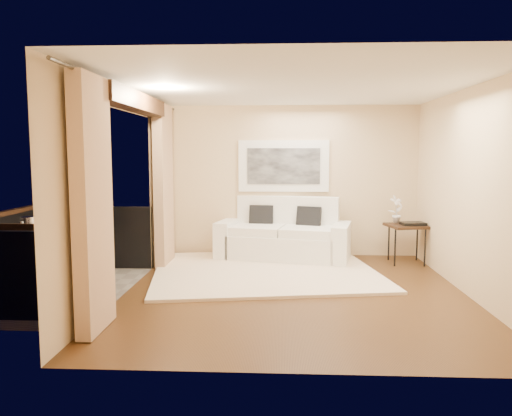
# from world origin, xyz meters

# --- Properties ---
(floor) EXTENTS (5.00, 5.00, 0.00)m
(floor) POSITION_xyz_m (0.00, 0.00, 0.00)
(floor) COLOR #503117
(floor) RESTS_ON ground
(room_shell) EXTENTS (5.00, 6.40, 5.00)m
(room_shell) POSITION_xyz_m (-2.13, 0.00, 2.52)
(room_shell) COLOR white
(room_shell) RESTS_ON ground
(balcony) EXTENTS (1.81, 2.60, 1.17)m
(balcony) POSITION_xyz_m (-3.31, 0.00, 0.18)
(balcony) COLOR #605B56
(balcony) RESTS_ON ground
(curtains) EXTENTS (0.16, 4.80, 2.64)m
(curtains) POSITION_xyz_m (-2.11, 0.00, 1.34)
(curtains) COLOR tan
(curtains) RESTS_ON ground
(artwork) EXTENTS (1.62, 0.07, 0.92)m
(artwork) POSITION_xyz_m (-0.14, 2.46, 1.62)
(artwork) COLOR white
(artwork) RESTS_ON room_shell
(rug) EXTENTS (3.81, 3.45, 0.04)m
(rug) POSITION_xyz_m (-0.43, 1.10, 0.02)
(rug) COLOR #FFE9CD
(rug) RESTS_ON floor
(sofa) EXTENTS (2.40, 1.41, 1.08)m
(sofa) POSITION_xyz_m (-0.12, 2.10, 0.38)
(sofa) COLOR white
(sofa) RESTS_ON floor
(side_table) EXTENTS (0.72, 0.72, 0.66)m
(side_table) POSITION_xyz_m (1.93, 1.86, 0.60)
(side_table) COLOR #311C10
(side_table) RESTS_ON floor
(tray) EXTENTS (0.41, 0.32, 0.05)m
(tray) POSITION_xyz_m (2.01, 1.80, 0.68)
(tray) COLOR black
(tray) RESTS_ON side_table
(orchid) EXTENTS (0.30, 0.27, 0.48)m
(orchid) POSITION_xyz_m (1.79, 2.04, 0.90)
(orchid) COLOR white
(orchid) RESTS_ON side_table
(bistro_table) EXTENTS (0.77, 0.77, 0.82)m
(bistro_table) POSITION_xyz_m (-3.37, -0.37, 0.74)
(bistro_table) COLOR #311C10
(bistro_table) RESTS_ON balcony
(balcony_chair_far) EXTENTS (0.56, 0.56, 1.04)m
(balcony_chair_far) POSITION_xyz_m (-3.04, 0.60, 0.61)
(balcony_chair_far) COLOR #311C10
(balcony_chair_far) RESTS_ON balcony
(balcony_chair_near) EXTENTS (0.45, 0.46, 1.01)m
(balcony_chair_near) POSITION_xyz_m (-3.32, -0.90, 0.59)
(balcony_chair_near) COLOR #311C10
(balcony_chair_near) RESTS_ON balcony
(ice_bucket) EXTENTS (0.18, 0.18, 0.20)m
(ice_bucket) POSITION_xyz_m (-3.48, -0.24, 0.92)
(ice_bucket) COLOR white
(ice_bucket) RESTS_ON bistro_table
(candle) EXTENTS (0.06, 0.06, 0.07)m
(candle) POSITION_xyz_m (-3.28, -0.21, 0.86)
(candle) COLOR red
(candle) RESTS_ON bistro_table
(vase) EXTENTS (0.04, 0.04, 0.18)m
(vase) POSITION_xyz_m (-3.40, -0.54, 0.91)
(vase) COLOR silver
(vase) RESTS_ON bistro_table
(glass_a) EXTENTS (0.06, 0.06, 0.12)m
(glass_a) POSITION_xyz_m (-3.24, -0.48, 0.88)
(glass_a) COLOR silver
(glass_a) RESTS_ON bistro_table
(glass_b) EXTENTS (0.06, 0.06, 0.12)m
(glass_b) POSITION_xyz_m (-3.23, -0.36, 0.88)
(glass_b) COLOR white
(glass_b) RESTS_ON bistro_table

